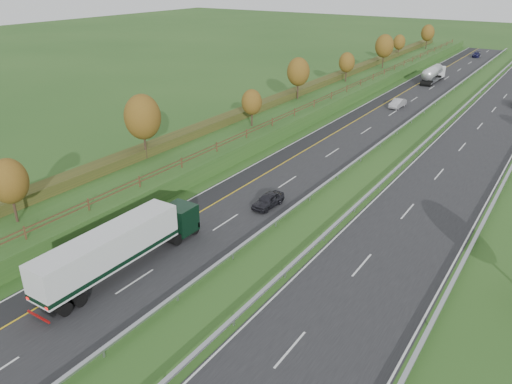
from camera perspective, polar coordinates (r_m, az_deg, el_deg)
ground at (r=72.53m, az=16.26°, el=5.11°), size 400.00×400.00×0.00m
near_carriageway at (r=79.49m, az=11.91°, el=7.20°), size 10.50×200.00×0.04m
far_carriageway at (r=75.46m, az=23.58°, el=4.78°), size 10.50×200.00×0.04m
hard_shoulder at (r=80.85m, az=9.44°, el=7.68°), size 3.00×200.00×0.04m
lane_markings at (r=77.42m, az=16.28°, el=6.32°), size 26.75×200.00×0.01m
embankment_left at (r=84.57m, az=3.71°, el=9.37°), size 12.00×200.00×2.00m
hedge_left at (r=85.16m, az=2.55°, el=10.58°), size 2.20×180.00×1.10m
fence_left at (r=81.74m, az=6.38°, el=10.00°), size 0.12×189.06×1.20m
median_barrier_near at (r=77.56m, az=15.86°, el=6.84°), size 0.32×200.00×0.71m
median_barrier_far at (r=76.30m, az=19.49°, el=6.09°), size 0.32×200.00×0.71m
trees_left at (r=80.33m, az=2.82°, el=12.54°), size 6.64×164.30×7.66m
box_lorry at (r=41.24m, az=-15.29°, el=-6.00°), size 2.58×16.28×4.06m
road_tanker at (r=117.25m, az=19.60°, el=12.64°), size 2.40×11.22×3.46m
car_dark_near at (r=51.20m, az=1.39°, el=-0.94°), size 1.89×4.26×1.43m
car_silver_mid at (r=92.91m, az=15.87°, el=9.73°), size 1.87×4.69×1.52m
car_small_far at (r=156.96m, az=23.89°, el=14.16°), size 2.07×4.54×1.29m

